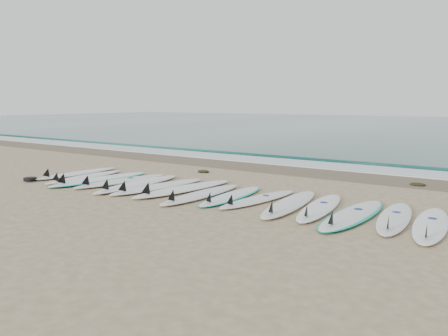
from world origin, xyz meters
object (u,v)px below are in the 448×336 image
Objects in this scene: surfboard_7 at (200,194)px; surfboard_14 at (431,225)px; surfboard_0 at (76,173)px; leash_coil at (30,179)px.

surfboard_14 is (4.40, 0.25, -0.00)m from surfboard_7.
leash_coil is at bearing -98.24° from surfboard_0.
surfboard_7 is 4.40m from surfboard_14.
surfboard_7 is 5.60× the size of leash_coil.
surfboard_14 is at bearing 0.42° from surfboard_0.
surfboard_0 is at bearing 176.66° from surfboard_7.
surfboard_0 is 4.49m from surfboard_7.
leash_coil is (-0.19, -1.22, -0.01)m from surfboard_0.
surfboard_7 reaches higher than surfboard_14.
surfboard_0 is 1.23m from leash_coil.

